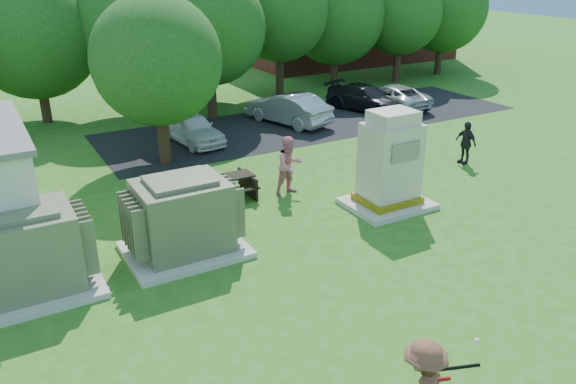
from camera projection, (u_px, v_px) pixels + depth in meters
ground at (378, 308)px, 12.32m from camera, size 120.00×120.00×0.00m
brick_building at (346, 3)px, 40.62m from camera, size 15.00×8.00×8.00m
parking_strip at (317, 121)px, 26.33m from camera, size 20.00×6.00×0.01m
transformer_left at (26, 254)px, 12.57m from camera, size 3.00×2.40×2.07m
transformer_right at (183, 219)px, 14.27m from camera, size 3.00×2.40×2.07m
generator_cabinet at (390, 166)px, 16.83m from camera, size 2.48×2.03×3.02m
picnic_table at (226, 185)px, 17.65m from camera, size 1.78×1.34×0.76m
person_at_picnic at (289, 166)px, 17.90m from camera, size 0.98×0.79×1.92m
person_walking_right at (466, 143)px, 20.66m from camera, size 0.42×0.95×1.59m
car_white at (192, 128)px, 23.03m from camera, size 1.92×3.80×1.24m
car_silver_a at (288, 108)px, 25.66m from camera, size 2.67×4.58×1.43m
car_dark at (366, 98)px, 27.90m from camera, size 3.00×4.62×1.25m
car_silver_b at (391, 96)px, 28.34m from camera, size 2.28×4.44×1.20m
batting_equipment at (456, 365)px, 8.77m from camera, size 1.32×0.53×0.09m
tree_row at (167, 25)px, 26.32m from camera, size 41.30×13.30×7.30m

